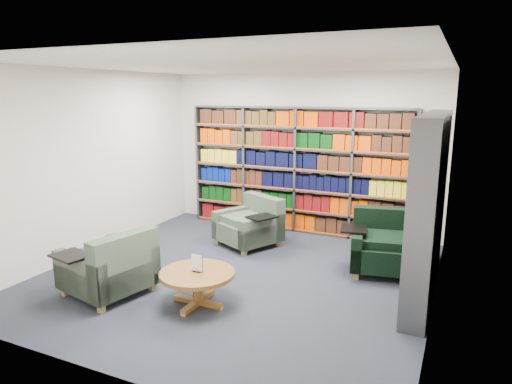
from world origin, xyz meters
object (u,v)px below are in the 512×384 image
at_px(coffee_table, 197,279).
at_px(chair_teal_front, 112,269).
at_px(chair_teal_left, 252,226).
at_px(chair_green_right, 385,246).

bearing_deg(coffee_table, chair_teal_front, -169.73).
distance_m(chair_teal_left, coffee_table, 2.30).
distance_m(chair_green_right, coffee_table, 2.74).
distance_m(chair_teal_front, coffee_table, 1.12).
distance_m(chair_teal_left, chair_teal_front, 2.58).
bearing_deg(chair_green_right, chair_teal_front, -142.04).
relative_size(chair_green_right, chair_teal_front, 1.00).
xyz_separation_m(chair_teal_left, chair_green_right, (2.16, -0.21, 0.02)).
distance_m(chair_teal_left, chair_green_right, 2.17).
height_order(chair_teal_left, chair_teal_front, chair_teal_front).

